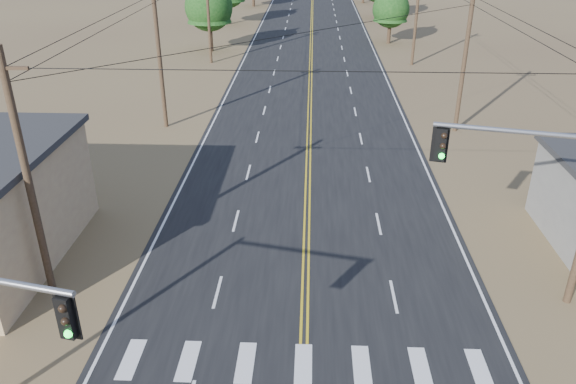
{
  "coord_description": "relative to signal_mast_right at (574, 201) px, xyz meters",
  "views": [
    {
      "loc": [
        0.09,
        -6.7,
        13.87
      ],
      "look_at": [
        -0.8,
        14.34,
        3.5
      ],
      "focal_mm": 35.0,
      "sensor_mm": 36.0,
      "label": 1
    }
  ],
  "objects": [
    {
      "name": "road",
      "position": [
        -9.0,
        19.53,
        -5.27
      ],
      "size": [
        15.0,
        200.0,
        0.02
      ],
      "primitive_type": "cube",
      "color": "black",
      "rests_on": "ground"
    },
    {
      "name": "utility_pole_left_near",
      "position": [
        -19.5,
        1.53,
        -0.17
      ],
      "size": [
        1.8,
        0.3,
        10.0
      ],
      "color": "#4C3826",
      "rests_on": "ground"
    },
    {
      "name": "utility_pole_left_mid",
      "position": [
        -19.5,
        21.53,
        -0.17
      ],
      "size": [
        1.8,
        0.3,
        10.0
      ],
      "color": "#4C3826",
      "rests_on": "ground"
    },
    {
      "name": "utility_pole_left_far",
      "position": [
        -19.5,
        41.53,
        -0.17
      ],
      "size": [
        1.8,
        0.3,
        10.0
      ],
      "color": "#4C3826",
      "rests_on": "ground"
    },
    {
      "name": "utility_pole_right_mid",
      "position": [
        1.5,
        21.53,
        -0.17
      ],
      "size": [
        1.8,
        0.3,
        10.0
      ],
      "color": "#4C3826",
      "rests_on": "ground"
    },
    {
      "name": "utility_pole_right_far",
      "position": [
        1.5,
        41.53,
        -0.17
      ],
      "size": [
        1.8,
        0.3,
        10.0
      ],
      "color": "#4C3826",
      "rests_on": "ground"
    },
    {
      "name": "signal_mast_right",
      "position": [
        0.0,
        0.0,
        0.0
      ],
      "size": [
        6.88,
        1.86,
        7.74
      ],
      "rotation": [
        0.0,
        0.0,
        -0.23
      ],
      "color": "gray",
      "rests_on": "ground"
    },
    {
      "name": "tree_left_near",
      "position": [
        -20.42,
        47.17,
        0.12
      ],
      "size": [
        5.3,
        5.3,
        8.83
      ],
      "color": "#3F2D1E",
      "rests_on": "ground"
    },
    {
      "name": "tree_right_near",
      "position": [
        0.37,
        52.49,
        -0.85
      ],
      "size": [
        4.36,
        4.36,
        7.26
      ],
      "color": "#3F2D1E",
      "rests_on": "ground"
    }
  ]
}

